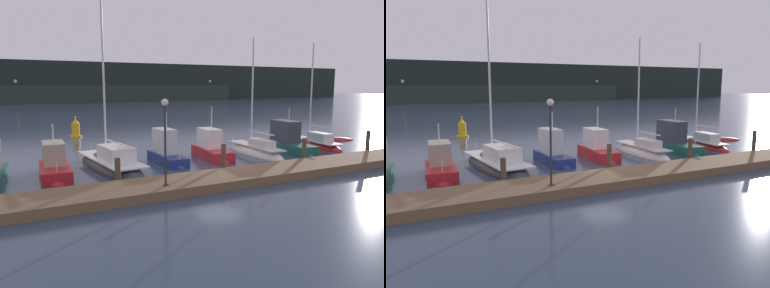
# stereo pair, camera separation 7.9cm
# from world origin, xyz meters

# --- Properties ---
(ground_plane) EXTENTS (400.00, 400.00, 0.00)m
(ground_plane) POSITION_xyz_m (0.00, 0.00, 0.00)
(ground_plane) COLOR #2D3D51
(dock) EXTENTS (32.62, 2.80, 0.45)m
(dock) POSITION_xyz_m (0.00, -2.13, 0.23)
(dock) COLOR brown
(dock) RESTS_ON ground
(mooring_pile_1) EXTENTS (0.28, 0.28, 1.49)m
(mooring_pile_1) POSITION_xyz_m (-6.05, -0.48, 0.74)
(mooring_pile_1) COLOR #4C3D2D
(mooring_pile_1) RESTS_ON ground
(mooring_pile_2) EXTENTS (0.28, 0.28, 1.75)m
(mooring_pile_2) POSITION_xyz_m (0.00, -0.48, 0.88)
(mooring_pile_2) COLOR #4C3D2D
(mooring_pile_2) RESTS_ON ground
(mooring_pile_3) EXTENTS (0.28, 0.28, 1.65)m
(mooring_pile_3) POSITION_xyz_m (6.05, -0.48, 0.82)
(mooring_pile_3) COLOR #4C3D2D
(mooring_pile_3) RESTS_ON ground
(mooring_pile_4) EXTENTS (0.28, 0.28, 1.79)m
(mooring_pile_4) POSITION_xyz_m (12.10, -0.48, 0.89)
(mooring_pile_4) COLOR #4C3D2D
(mooring_pile_4) RESTS_ON ground
(motorboat_berth_2) EXTENTS (2.06, 4.98, 3.42)m
(motorboat_berth_2) POSITION_xyz_m (-8.42, 3.47, 0.32)
(motorboat_berth_2) COLOR red
(motorboat_berth_2) RESTS_ON ground
(sailboat_berth_3) EXTENTS (3.07, 8.36, 11.25)m
(sailboat_berth_3) POSITION_xyz_m (-5.15, 3.98, 0.15)
(sailboat_berth_3) COLOR #2D3338
(sailboat_berth_3) RESTS_ON ground
(motorboat_berth_4) EXTENTS (1.52, 4.54, 3.77)m
(motorboat_berth_4) POSITION_xyz_m (-1.51, 3.93, 0.40)
(motorboat_berth_4) COLOR navy
(motorboat_berth_4) RESTS_ON ground
(motorboat_berth_5) EXTENTS (2.19, 4.87, 4.17)m
(motorboat_berth_5) POSITION_xyz_m (1.82, 3.87, 0.34)
(motorboat_berth_5) COLOR red
(motorboat_berth_5) RESTS_ON ground
(sailboat_berth_6) EXTENTS (1.93, 6.70, 8.95)m
(sailboat_berth_6) POSITION_xyz_m (5.46, 3.72, 0.12)
(sailboat_berth_6) COLOR white
(sailboat_berth_6) RESTS_ON ground
(motorboat_berth_7) EXTENTS (2.43, 5.86, 3.79)m
(motorboat_berth_7) POSITION_xyz_m (8.55, 3.75, 0.43)
(motorboat_berth_7) COLOR #195647
(motorboat_berth_7) RESTS_ON ground
(sailboat_berth_8) EXTENTS (2.54, 6.94, 8.86)m
(sailboat_berth_8) POSITION_xyz_m (12.02, 4.49, 0.14)
(sailboat_berth_8) COLOR red
(sailboat_berth_8) RESTS_ON ground
(channel_buoy) EXTENTS (1.11, 1.11, 2.01)m
(channel_buoy) POSITION_xyz_m (-4.34, 19.07, 0.75)
(channel_buoy) COLOR gold
(channel_buoy) RESTS_ON ground
(dock_lamppost) EXTENTS (0.32, 0.32, 3.91)m
(dock_lamppost) POSITION_xyz_m (-4.49, -2.70, 3.07)
(dock_lamppost) COLOR #2D2D33
(dock_lamppost) RESTS_ON dock
(hillside_backdrop) EXTENTS (240.00, 23.00, 12.14)m
(hillside_backdrop) POSITION_xyz_m (-1.49, 105.10, 5.59)
(hillside_backdrop) COLOR #1E2823
(hillside_backdrop) RESTS_ON ground
(rowboat_adrift) EXTENTS (3.39, 2.65, 0.56)m
(rowboat_adrift) POSITION_xyz_m (16.25, 6.02, 0.00)
(rowboat_adrift) COLOR red
(rowboat_adrift) RESTS_ON ground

